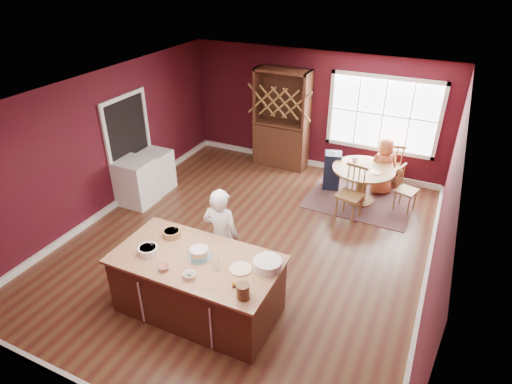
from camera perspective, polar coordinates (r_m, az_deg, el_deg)
room_shell at (r=6.96m, az=-1.13°, el=2.33°), size 7.00×7.00×7.00m
window at (r=9.59m, az=16.59°, el=9.86°), size 2.36×0.10×1.66m
doorway at (r=9.11m, az=-16.47°, el=5.61°), size 0.08×1.26×2.13m
kitchen_island at (r=6.18m, az=-7.72°, el=-12.27°), size 2.28×1.20×0.92m
dining_table at (r=8.89m, az=14.02°, el=1.86°), size 1.24×1.24×0.75m
baker at (r=6.44m, az=-4.66°, el=-5.92°), size 0.61×0.42×1.61m
layer_cake at (r=5.84m, az=-7.57°, el=-8.09°), size 0.35×0.35×0.14m
bowl_blue at (r=6.05m, az=-14.19°, el=-7.56°), size 0.27×0.27×0.11m
bowl_yellow at (r=6.32m, az=-11.18°, el=-5.44°), size 0.26×0.26×0.10m
bowl_pink at (r=5.74m, az=-12.26°, el=-9.91°), size 0.15×0.15×0.06m
bowl_olive at (r=5.56m, az=-8.86°, el=-10.92°), size 0.17×0.17×0.06m
drinking_glass at (r=5.61m, az=-5.31°, el=-9.66°), size 0.08×0.08×0.16m
dinner_plate at (r=5.64m, az=-2.07°, el=-10.19°), size 0.30×0.30×0.02m
white_tub at (r=5.62m, az=1.56°, el=-9.61°), size 0.38×0.38×0.13m
stoneware_crock at (r=5.19m, az=-1.74°, el=-13.09°), size 0.16×0.16×0.19m
toy_figurine at (r=5.37m, az=-2.96°, el=-12.21°), size 0.05×0.05×0.08m
rug at (r=9.14m, az=13.62°, el=-1.08°), size 2.11×1.65×0.01m
chair_east at (r=8.88m, az=19.47°, el=0.40°), size 0.46×0.47×0.92m
chair_south at (r=8.25m, az=12.44°, el=-0.18°), size 0.53×0.51×1.08m
chair_north at (r=9.60m, az=17.53°, el=3.50°), size 0.55×0.54×1.08m
seated_woman at (r=9.30m, az=16.61°, el=3.32°), size 0.72×0.63×1.24m
high_chair at (r=9.33m, az=10.09°, el=2.92°), size 0.43×0.43×0.86m
toddler at (r=9.22m, az=10.18°, el=5.23°), size 0.18×0.14×0.26m
table_plate at (r=8.66m, az=15.68°, el=2.52°), size 0.21×0.21×0.02m
table_cup at (r=8.99m, az=13.03°, el=4.18°), size 0.13×0.13×0.09m
hutch at (r=10.02m, az=3.46°, el=9.68°), size 1.25×0.52×2.29m
washer at (r=8.92m, az=-15.65°, el=1.26°), size 0.65×0.63×0.94m
dryer at (r=9.37m, az=-13.18°, el=2.76°), size 0.60×0.58×0.87m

